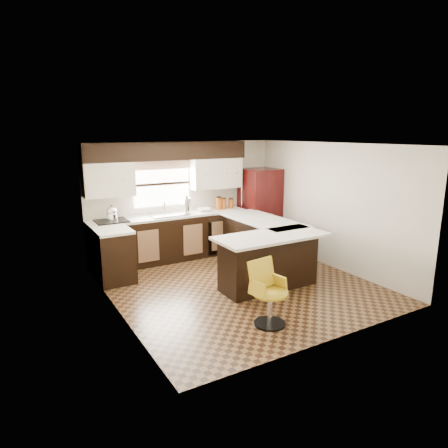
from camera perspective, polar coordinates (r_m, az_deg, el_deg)
floor at (r=7.03m, az=2.08°, el=-8.64°), size 4.40×4.40×0.00m
ceiling at (r=6.53m, az=2.25°, el=11.33°), size 4.40×4.40×0.00m
wall_back at (r=8.58m, az=-5.71°, el=3.64°), size 4.40×0.00×4.40m
wall_front at (r=5.01m, az=15.72°, el=-3.62°), size 4.40×0.00×4.40m
wall_left at (r=5.86m, az=-15.49°, el=-1.22°), size 0.00×4.40×4.40m
wall_right at (r=7.98m, az=15.04°, el=2.53°), size 0.00×4.40×4.40m
base_cab_back at (r=8.30m, az=-7.56°, el=-2.04°), size 3.30×0.60×0.90m
base_cab_left at (r=7.30m, az=-15.41°, el=-4.53°), size 0.60×0.70×0.90m
counter_back at (r=8.19m, az=-7.66°, el=1.15°), size 3.30×0.60×0.04m
counter_left at (r=7.17m, az=-15.63°, el=-0.93°), size 0.60×0.70×0.04m
soffit at (r=8.16m, az=-7.95°, el=10.30°), size 3.40×0.35×0.36m
upper_cab_left at (r=7.82m, az=-16.18°, el=6.11°), size 0.94×0.35×0.64m
upper_cab_right at (r=8.66m, az=-1.18°, el=7.26°), size 1.14×0.35×0.64m
window_pane at (r=8.32m, az=-8.86°, el=5.69°), size 1.20×0.02×0.90m
valance at (r=8.25m, az=-8.85°, el=8.35°), size 1.30×0.06×0.18m
sink at (r=8.14m, az=-7.94°, el=1.35°), size 0.75×0.45×0.03m
dishwasher at (r=8.48m, az=-0.56°, el=-1.74°), size 0.58×0.03×0.78m
cooktop at (r=7.80m, az=-15.77°, el=0.42°), size 0.58×0.50×0.02m
peninsula_long at (r=7.85m, az=5.24°, el=-2.86°), size 0.60×1.95×0.90m
peninsula_return at (r=6.80m, az=6.37°, el=-5.42°), size 1.65×0.60×0.90m
counter_pen_long at (r=7.76m, az=5.62°, el=0.55°), size 0.84×1.95×0.04m
counter_pen_return at (r=6.59m, az=6.80°, el=-1.76°), size 1.89×0.84×0.04m
refrigerator at (r=9.13m, az=5.13°, el=2.27°), size 0.77×0.74×1.79m
bar_chair at (r=5.52m, az=6.66°, el=-9.91°), size 0.55×0.55×0.90m
kettle at (r=7.77m, az=-15.78°, el=1.56°), size 0.21×0.21×0.29m
percolator at (r=8.30m, az=-5.31°, el=2.67°), size 0.15×0.15×0.32m
mixing_bowl at (r=8.49m, az=-2.95°, el=2.06°), size 0.33×0.33×0.07m
canister_large at (r=8.67m, az=-0.76°, el=2.93°), size 0.13×0.13×0.25m
canister_med at (r=8.73m, az=-0.07°, el=2.88°), size 0.13×0.13×0.22m
canister_small at (r=8.83m, az=0.99°, el=2.92°), size 0.12×0.12×0.19m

